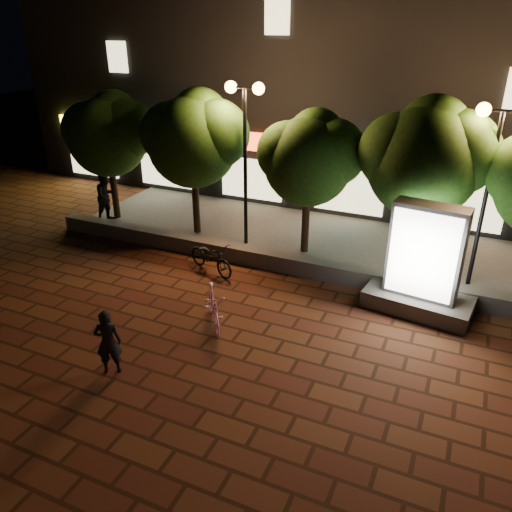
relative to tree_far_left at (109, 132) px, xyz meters
The scene contains 15 objects.
ground 9.43m from the tree_far_left, 38.18° to the right, with size 80.00×80.00×0.00m, color brown.
retaining_wall 7.72m from the tree_far_left, 11.89° to the right, with size 16.00×0.45×0.50m, color slate.
sidewalk 7.74m from the tree_far_left, ahead, with size 16.00×5.00×0.08m, color slate.
building_block 10.38m from the tree_far_left, 47.32° to the left, with size 28.00×8.12×11.30m.
tree_far_left is the anchor object (origin of this frame).
tree_left 3.51m from the tree_far_left, ahead, with size 3.60×3.00×4.89m.
tree_mid 7.50m from the tree_far_left, ahead, with size 3.24×2.70×4.50m.
tree_right 10.81m from the tree_far_left, ahead, with size 3.72×3.10×5.07m.
street_lamp_left 5.50m from the tree_far_left, ahead, with size 1.26×0.36×5.18m.
street_lamp_right 12.47m from the tree_far_left, ahead, with size 1.26×0.36×4.98m.
ad_kiosk 11.69m from the tree_far_left, 10.80° to the right, with size 2.84×1.68×2.91m.
scooter_pink 8.87m from the tree_far_left, 36.37° to the right, with size 0.48×1.71×1.03m, color pink.
rider 9.70m from the tree_far_left, 53.11° to the right, with size 0.56×0.37×1.53m, color black.
scooter_parked 6.51m from the tree_far_left, 24.82° to the right, with size 0.64×1.83×0.96m, color black.
pedestrian 2.33m from the tree_far_left, 105.70° to the right, with size 0.90×0.70×1.86m, color black.
Camera 1 is at (5.07, -8.70, 6.93)m, focal length 35.01 mm.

